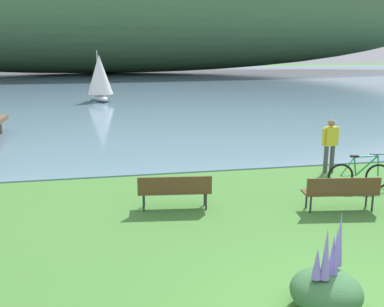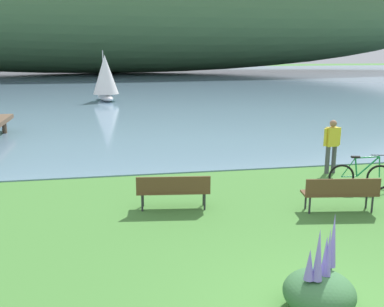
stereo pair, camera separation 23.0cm
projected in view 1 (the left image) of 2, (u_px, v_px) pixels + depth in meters
name	position (u px, v px, depth m)	size (l,w,h in m)	color
bay_water	(131.00, 81.00, 52.46)	(180.00, 80.00, 0.04)	#6B8EA8
distant_hillside	(99.00, 13.00, 67.35)	(115.81, 28.00, 17.87)	#42663D
park_bench_near_camera	(341.00, 191.00, 10.77)	(1.85, 0.73, 0.88)	brown
park_bench_further_along	(175.00, 189.00, 10.87)	(1.84, 0.69, 0.88)	brown
bicycle_beside_path	(359.00, 175.00, 12.54)	(1.74, 0.46, 1.01)	black
person_at_shoreline	(330.00, 142.00, 14.03)	(0.60, 0.28, 1.71)	#4C4C51
echium_bush_beside_closest	(326.00, 288.00, 6.70)	(1.09, 1.09, 1.49)	#386B3D
sailboat_nearest_to_shore	(100.00, 78.00, 32.35)	(2.25, 3.25, 3.67)	white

